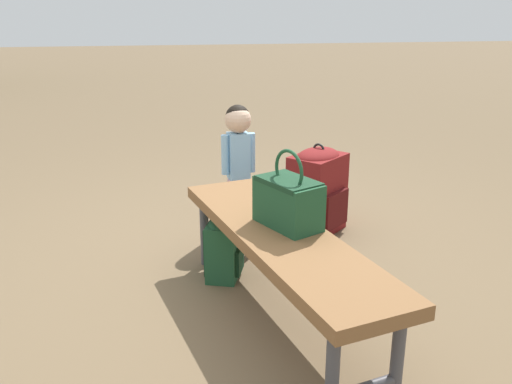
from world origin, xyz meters
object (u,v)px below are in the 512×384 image
at_px(backpack_small, 223,247).
at_px(child_standing, 238,149).
at_px(park_bench, 281,243).
at_px(handbag, 288,200).
at_px(backpack_large, 317,188).

bearing_deg(backpack_small, child_standing, -16.22).
xyz_separation_m(park_bench, handbag, (0.06, -0.05, 0.18)).
relative_size(handbag, backpack_large, 0.61).
height_order(handbag, child_standing, child_standing).
bearing_deg(backpack_large, handbag, 154.89).
bearing_deg(child_standing, backpack_large, -105.01).
xyz_separation_m(park_bench, child_standing, (1.15, 0.01, 0.16)).
bearing_deg(child_standing, park_bench, -179.55).
bearing_deg(backpack_large, child_standing, 74.99).
bearing_deg(handbag, backpack_small, 32.24).
height_order(park_bench, child_standing, child_standing).
distance_m(backpack_large, backpack_small, 0.89).
height_order(backpack_large, backpack_small, backpack_large).
bearing_deg(handbag, backpack_large, -25.11).
distance_m(handbag, backpack_small, 0.62).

